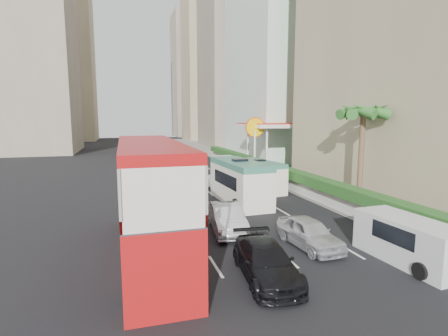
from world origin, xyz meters
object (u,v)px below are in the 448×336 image
object	(u,v)px
van_asset	(225,190)
shell_station	(272,146)
car_silver_lane_a	(227,232)
car_black	(266,278)
palm_tree	(361,160)
panel_van_far	(230,166)
double_decker_bus	(151,200)
panel_van_near	(409,241)
minibus_near	(240,182)
minibus_far	(260,176)
car_silver_lane_b	(309,247)

from	to	relation	value
van_asset	shell_station	distance (m)	13.83
car_silver_lane_a	car_black	distance (m)	5.72
van_asset	palm_tree	world-z (taller)	palm_tree
panel_van_far	shell_station	distance (m)	6.73
double_decker_bus	panel_van_near	distance (m)	11.16
shell_station	palm_tree	bearing A→B (deg)	-96.60
car_black	palm_tree	distance (m)	12.85
car_silver_lane_a	car_black	xyz separation A→B (m)	(-0.17, -5.72, 0.00)
car_silver_lane_a	car_black	world-z (taller)	car_silver_lane_a
car_black	van_asset	bearing A→B (deg)	84.64
panel_van_far	van_asset	bearing A→B (deg)	-113.05
double_decker_bus	minibus_near	xyz separation A→B (m)	(6.90, 8.20, -1.02)
palm_tree	car_black	bearing A→B (deg)	-142.47
car_silver_lane_a	panel_van_far	bearing A→B (deg)	79.51
palm_tree	shell_station	xyz separation A→B (m)	(2.20, 19.00, -0.63)
car_black	minibus_far	world-z (taller)	minibus_far
minibus_near	palm_tree	size ratio (longest dim) A/B	1.07
shell_station	minibus_near	bearing A→B (deg)	-121.59
minibus_near	shell_station	distance (m)	17.42
panel_van_far	double_decker_bus	bearing A→B (deg)	-118.90
van_asset	minibus_near	distance (m)	4.82
car_black	panel_van_far	bearing A→B (deg)	81.62
car_silver_lane_b	minibus_near	distance (m)	9.41
car_silver_lane_b	car_silver_lane_a	bearing A→B (deg)	129.00
panel_van_near	panel_van_far	bearing A→B (deg)	87.52
car_black	shell_station	xyz separation A→B (m)	(12.03, 26.55, 2.75)
double_decker_bus	minibus_near	size ratio (longest dim) A/B	1.61
car_silver_lane_b	car_black	distance (m)	4.07
panel_van_near	car_silver_lane_b	bearing A→B (deg)	135.98
double_decker_bus	car_silver_lane_a	world-z (taller)	double_decker_bus
double_decker_bus	car_black	bearing A→B (deg)	-41.81
car_silver_lane_a	panel_van_far	size ratio (longest dim) A/B	0.97
minibus_near	palm_tree	world-z (taller)	palm_tree
van_asset	minibus_far	distance (m)	3.21
shell_station	double_decker_bus	bearing A→B (deg)	-124.82
car_black	panel_van_near	world-z (taller)	panel_van_near
panel_van_near	van_asset	bearing A→B (deg)	97.71
double_decker_bus	shell_station	distance (m)	28.02
van_asset	palm_tree	xyz separation A→B (m)	(6.70, -8.77, 3.38)
palm_tree	shell_station	bearing A→B (deg)	83.40
minibus_near	shell_station	bearing A→B (deg)	55.20
double_decker_bus	minibus_far	size ratio (longest dim) A/B	1.95
minibus_near	shell_station	xyz separation A→B (m)	(9.10, 14.80, 1.24)
car_silver_lane_b	shell_station	xyz separation A→B (m)	(8.79, 24.09, 2.75)
minibus_far	panel_van_near	distance (m)	15.68
double_decker_bus	car_black	size ratio (longest dim) A/B	2.38
car_silver_lane_b	minibus_far	xyz separation A→B (m)	(2.71, 12.96, 1.25)
van_asset	minibus_far	size ratio (longest dim) A/B	0.89
van_asset	panel_van_near	size ratio (longest dim) A/B	1.08
car_silver_lane_b	minibus_near	bearing A→B (deg)	87.58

